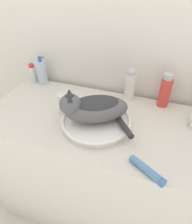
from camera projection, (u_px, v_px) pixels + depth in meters
The scene contains 10 objects.
wall_back at pixel (119, 40), 1.15m from camera, with size 8.00×0.05×2.40m.
vanity_counter at pixel (98, 170), 1.34m from camera, with size 1.27×0.60×0.88m.
sink_basin at pixel (97, 121), 1.03m from camera, with size 0.36×0.36×0.04m.
cat at pixel (93, 108), 0.97m from camera, with size 0.39×0.30×0.17m.
faucet at pixel (64, 103), 1.08m from camera, with size 0.12×0.06×0.13m.
lotion_bottle_white at pixel (130, 84), 1.18m from camera, with size 0.06×0.06×0.20m.
soap_pump_bottle at pixel (42, 72), 1.35m from camera, with size 0.06×0.06×0.20m.
deodorant_stick at pixel (33, 73), 1.38m from camera, with size 0.04×0.04×0.14m.
shampoo_bottle_tall at pixel (165, 91), 1.13m from camera, with size 0.06×0.06×0.20m.
cream_tube at pixel (147, 170), 0.80m from camera, with size 0.16×0.11×0.04m.
Camera 1 is at (0.26, -0.50, 1.56)m, focal length 32.00 mm.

